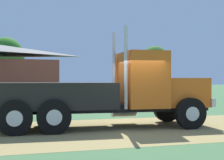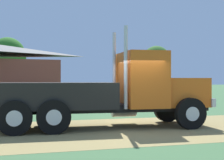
% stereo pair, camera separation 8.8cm
% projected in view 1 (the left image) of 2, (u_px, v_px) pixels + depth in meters
% --- Properties ---
extents(ground_plane, '(200.00, 200.00, 0.00)m').
position_uv_depth(ground_plane, '(127.00, 129.00, 12.10)').
color(ground_plane, '#3F673D').
extents(dirt_track, '(120.00, 6.37, 0.01)m').
position_uv_depth(dirt_track, '(127.00, 129.00, 12.10)').
color(dirt_track, '#94814C').
rests_on(dirt_track, ground_plane).
extents(truck_foreground_white, '(8.34, 2.93, 3.74)m').
position_uv_depth(truck_foreground_white, '(108.00, 94.00, 12.56)').
color(truck_foreground_white, black).
rests_on(truck_foreground_white, ground_plane).
extents(visitor_far_side, '(0.40, 0.55, 1.62)m').
position_uv_depth(visitor_far_side, '(155.00, 96.00, 19.07)').
color(visitor_far_side, silver).
rests_on(visitor_far_side, ground_plane).
extents(tree_mid, '(5.50, 5.50, 8.33)m').
position_uv_depth(tree_mid, '(6.00, 57.00, 50.42)').
color(tree_mid, '#513823').
rests_on(tree_mid, ground_plane).
extents(tree_right, '(4.12, 4.12, 6.58)m').
position_uv_depth(tree_right, '(155.00, 62.00, 46.32)').
color(tree_right, '#513823').
rests_on(tree_right, ground_plane).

